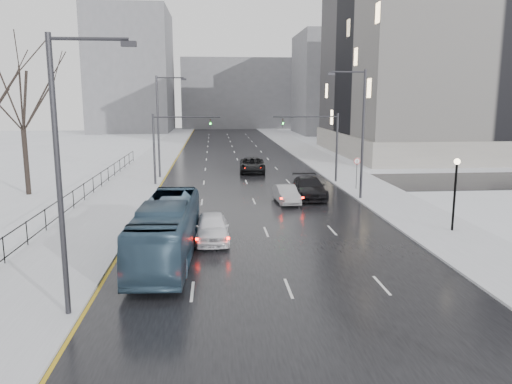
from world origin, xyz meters
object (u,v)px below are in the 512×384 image
object	(u,v)px
streetlight_r_mid	(360,128)
lamppost_r_mid	(455,184)
streetlight_l_far	(160,122)
sedan_right_far	(309,187)
streetlight_l_near	(65,165)
tree_park_e	(29,196)
mast_signal_right	(326,139)
no_uturn_sign	(357,164)
bus	(167,230)
sedan_center_near	(212,227)
sedan_right_cross	(252,165)
mast_signal_left	(166,141)
sedan_right_near	(286,194)

from	to	relation	value
streetlight_r_mid	lamppost_r_mid	distance (m)	10.73
streetlight_l_far	lamppost_r_mid	size ratio (longest dim) A/B	2.34
sedan_right_far	streetlight_l_near	bearing A→B (deg)	-119.76
tree_park_e	mast_signal_right	xyz separation A→B (m)	(25.53, 4.00, 4.11)
no_uturn_sign	sedan_right_far	bearing A→B (deg)	-147.57
streetlight_l_near	bus	xyz separation A→B (m)	(2.78, 6.36, -4.11)
bus	sedan_center_near	distance (m)	3.78
streetlight_l_far	mast_signal_right	world-z (taller)	streetlight_l_far
mast_signal_right	sedan_center_near	distance (m)	21.66
bus	sedan_center_near	xyz separation A→B (m)	(2.20, 3.00, -0.69)
no_uturn_sign	bus	world-z (taller)	bus
bus	sedan_right_cross	xyz separation A→B (m)	(6.44, 28.85, -0.67)
tree_park_e	sedan_right_far	bearing A→B (deg)	-7.49
mast_signal_left	sedan_right_cross	size ratio (longest dim) A/B	1.14
streetlight_r_mid	streetlight_l_far	bearing A→B (deg)	143.70
mast_signal_left	sedan_center_near	bearing A→B (deg)	-77.49
no_uturn_sign	sedan_right_near	world-z (taller)	no_uturn_sign
sedan_right_near	streetlight_l_far	bearing A→B (deg)	124.53
streetlight_r_mid	streetlight_l_near	world-z (taller)	same
streetlight_r_mid	no_uturn_sign	size ratio (longest dim) A/B	3.70
mast_signal_right	sedan_right_near	world-z (taller)	mast_signal_right
streetlight_l_far	streetlight_r_mid	bearing A→B (deg)	-36.30
tree_park_e	lamppost_r_mid	world-z (taller)	tree_park_e
tree_park_e	bus	size ratio (longest dim) A/B	1.28
mast_signal_left	streetlight_l_far	bearing A→B (deg)	101.87
streetlight_l_near	lamppost_r_mid	size ratio (longest dim) A/B	2.34
streetlight_r_mid	streetlight_l_far	xyz separation A→B (m)	(-16.33, 12.00, 0.00)
mast_signal_right	no_uturn_sign	world-z (taller)	mast_signal_right
tree_park_e	sedan_right_near	distance (m)	21.15
mast_signal_right	tree_park_e	bearing A→B (deg)	-171.10
streetlight_r_mid	mast_signal_right	bearing A→B (deg)	96.00
sedan_right_far	sedan_right_near	bearing A→B (deg)	-137.70
tree_park_e	streetlight_r_mid	distance (m)	27.25
bus	lamppost_r_mid	bearing A→B (deg)	14.93
streetlight_r_mid	sedan_right_near	xyz separation A→B (m)	(-5.79, -0.83, -4.90)
lamppost_r_mid	sedan_center_near	world-z (taller)	lamppost_r_mid
lamppost_r_mid	no_uturn_sign	xyz separation A→B (m)	(-1.80, 14.00, -0.64)
sedan_center_near	no_uturn_sign	bearing A→B (deg)	49.06
lamppost_r_mid	mast_signal_left	size ratio (longest dim) A/B	0.66
no_uturn_sign	mast_signal_left	bearing A→B (deg)	166.40
streetlight_l_near	bus	bearing A→B (deg)	66.39
sedan_center_near	mast_signal_right	bearing A→B (deg)	59.86
bus	streetlight_l_near	bearing A→B (deg)	-111.22
tree_park_e	no_uturn_sign	size ratio (longest dim) A/B	5.00
streetlight_l_far	sedan_right_near	bearing A→B (deg)	-50.57
sedan_center_near	sedan_right_near	xyz separation A→B (m)	(5.57, 9.82, -0.10)
streetlight_r_mid	sedan_center_near	world-z (taller)	streetlight_r_mid
streetlight_l_far	no_uturn_sign	size ratio (longest dim) A/B	3.70
tree_park_e	bus	xyz separation A→B (m)	(12.81, -17.64, 1.50)
mast_signal_right	sedan_right_cross	size ratio (longest dim) A/B	1.14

